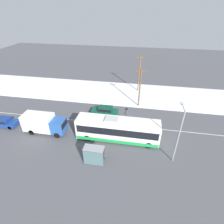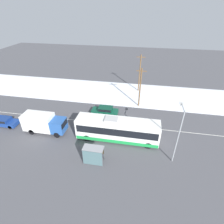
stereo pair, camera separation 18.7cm
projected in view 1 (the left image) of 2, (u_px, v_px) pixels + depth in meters
The scene contains 12 objects.
ground_plane at pixel (127, 126), 28.49m from camera, with size 120.00×120.00×0.00m, color #4C4C51.
snow_lot at pixel (132, 94), 38.23m from camera, with size 80.00×11.24×0.12m.
lane_marking_center at pixel (127, 126), 28.49m from camera, with size 60.00×0.12×0.00m.
city_bus at pixel (118, 130), 24.85m from camera, with size 11.74×2.57×3.52m.
box_truck at pixel (44, 123), 26.31m from camera, with size 6.40×2.30×3.01m.
sedan_car at pixel (105, 111), 30.91m from camera, with size 4.65×1.80×1.52m.
parked_car_near_truck at pixel (3, 122), 28.17m from camera, with size 4.65×1.80×1.34m.
pedestrian_at_stop at pixel (102, 152), 22.13m from camera, with size 0.59×0.26×1.63m.
bus_shelter at pixel (94, 154), 20.91m from camera, with size 2.50×1.20×2.40m.
streetlamp at pixel (179, 129), 20.07m from camera, with size 0.36×2.33×7.47m.
utility_pole_roadside at pixel (140, 87), 31.88m from camera, with size 1.80×0.24×7.50m.
utility_pole_snowlot at pixel (139, 73), 37.54m from camera, with size 1.80×0.24×8.09m.
Camera 1 is at (1.62, -23.01, 17.05)m, focal length 28.00 mm.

